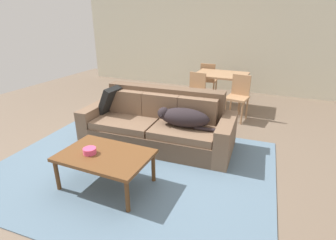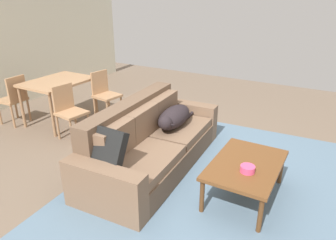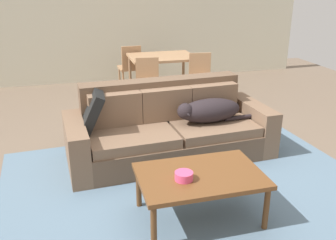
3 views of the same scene
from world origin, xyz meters
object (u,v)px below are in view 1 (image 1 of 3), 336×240
throw_pillow_by_left_arm (111,100)px  dining_chair_far_left (208,78)px  dog_on_left_cushion (183,117)px  dining_chair_near_left (195,91)px  dining_table (221,77)px  couch (159,124)px  bowl_on_coffee_table (90,151)px  dining_chair_near_right (238,95)px  coffee_table (105,157)px

throw_pillow_by_left_arm → dining_chair_far_left: size_ratio=0.55×
dog_on_left_cushion → dining_chair_near_left: bearing=98.6°
throw_pillow_by_left_arm → dining_table: throw_pillow_by_left_arm is taller
dog_on_left_cushion → couch: bearing=162.6°
dog_on_left_cushion → bowl_on_coffee_table: dog_on_left_cushion is taller
dog_on_left_cushion → dining_chair_far_left: 2.97m
dining_chair_near_right → dining_table: bearing=137.6°
bowl_on_coffee_table → dining_chair_far_left: 4.22m
dog_on_left_cushion → dining_chair_near_right: bearing=69.5°
bowl_on_coffee_table → dining_chair_near_right: size_ratio=0.18×
coffee_table → bowl_on_coffee_table: bowl_on_coffee_table is taller
dining_chair_near_left → dining_chair_near_right: (0.89, 0.03, 0.02)m
coffee_table → dining_chair_near_left: (0.17, 2.90, 0.08)m
bowl_on_coffee_table → dining_chair_far_left: bearing=86.3°
couch → dog_on_left_cushion: bearing=-17.4°
dog_on_left_cushion → coffee_table: 1.33m
dog_on_left_cushion → dining_table: (0.03, 2.32, 0.13)m
couch → dining_chair_far_left: couch is taller
throw_pillow_by_left_arm → dining_chair_near_right: (1.87, 1.61, -0.13)m
coffee_table → dining_chair_far_left: bearing=88.5°
dining_table → bowl_on_coffee_table: bearing=-101.5°
coffee_table → dining_table: 3.59m
throw_pillow_by_left_arm → dining_chair_far_left: 2.98m
couch → bowl_on_coffee_table: size_ratio=15.76×
dog_on_left_cushion → coffee_table: size_ratio=0.87×
coffee_table → dining_chair_far_left: dining_chair_far_left is taller
couch → dining_chair_near_left: (0.10, 1.57, 0.16)m
bowl_on_coffee_table → dining_chair_far_left: size_ratio=0.18×
bowl_on_coffee_table → dining_table: dining_table is taller
bowl_on_coffee_table → dining_chair_near_right: bearing=67.7°
coffee_table → bowl_on_coffee_table: (-0.17, -0.06, 0.08)m
bowl_on_coffee_table → dining_chair_near_left: 2.98m
couch → dog_on_left_cushion: 0.52m
couch → throw_pillow_by_left_arm: couch is taller
dining_table → dining_chair_near_left: size_ratio=1.29×
throw_pillow_by_left_arm → coffee_table: 1.57m
dining_table → couch: bearing=-102.4°
bowl_on_coffee_table → dining_chair_near_left: (0.34, 2.96, 0.00)m
coffee_table → dining_chair_near_right: 3.11m
throw_pillow_by_left_arm → dining_chair_near_right: 2.47m
couch → dining_chair_far_left: bearing=86.0°
dog_on_left_cushion → dining_chair_near_right: dining_chair_near_right is taller
dog_on_left_cushion → dining_chair_near_right: (0.53, 1.72, -0.06)m
couch → dining_chair_near_right: (0.98, 1.60, 0.18)m
bowl_on_coffee_table → throw_pillow_by_left_arm: bearing=115.0°
coffee_table → couch: bearing=86.7°
bowl_on_coffee_table → dog_on_left_cushion: bearing=61.2°
couch → throw_pillow_by_left_arm: (-0.89, -0.00, 0.31)m
coffee_table → dining_chair_near_left: size_ratio=1.25×
bowl_on_coffee_table → dining_chair_near_right: 3.23m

